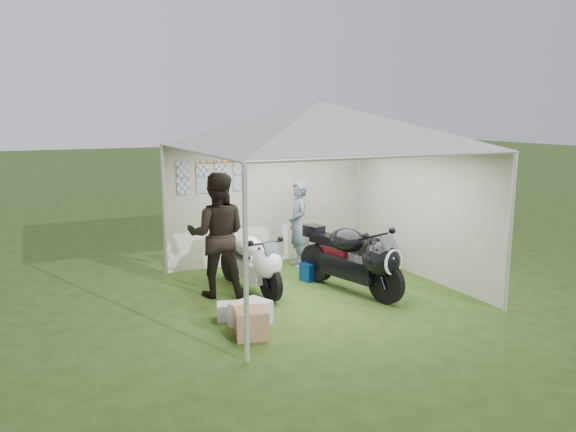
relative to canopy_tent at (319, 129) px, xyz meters
name	(u,v)px	position (x,y,z in m)	size (l,w,h in m)	color
ground	(318,290)	(0.00, -0.03, -2.58)	(80.00, 80.00, 0.00)	#2C4616
canopy_tent	(319,129)	(0.00, 0.00, 0.00)	(5.66, 5.66, 3.00)	silver
motorcycle_white	(253,261)	(-0.99, 0.33, -2.06)	(0.56, 1.86, 0.92)	black
motorcycle_black	(355,257)	(0.44, -0.43, -1.98)	(0.86, 2.11, 1.06)	black
paddock_stand	(313,271)	(0.19, 0.52, -2.42)	(0.41, 0.25, 0.30)	#1146B1
person_dark_jacket	(217,235)	(-1.54, 0.41, -1.61)	(0.94, 0.73, 1.94)	black
person_blue_jacket	(298,224)	(0.35, 1.40, -1.78)	(0.58, 0.38, 1.59)	slate
equipment_box	(368,254)	(1.44, 0.72, -2.32)	(0.52, 0.42, 0.52)	black
crate_0	(251,314)	(-1.55, -1.00, -2.41)	(0.49, 0.38, 0.33)	#B8BDC1
crate_1	(251,323)	(-1.69, -1.37, -2.39)	(0.41, 0.41, 0.36)	#8F6A49
crate_2	(228,311)	(-1.75, -0.67, -2.46)	(0.31, 0.26, 0.23)	silver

